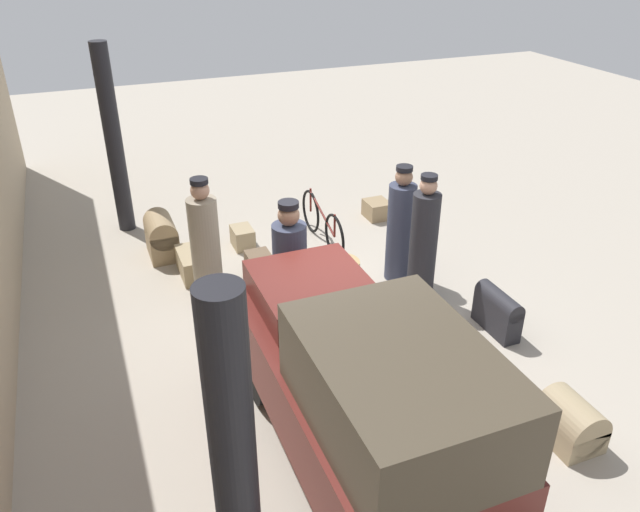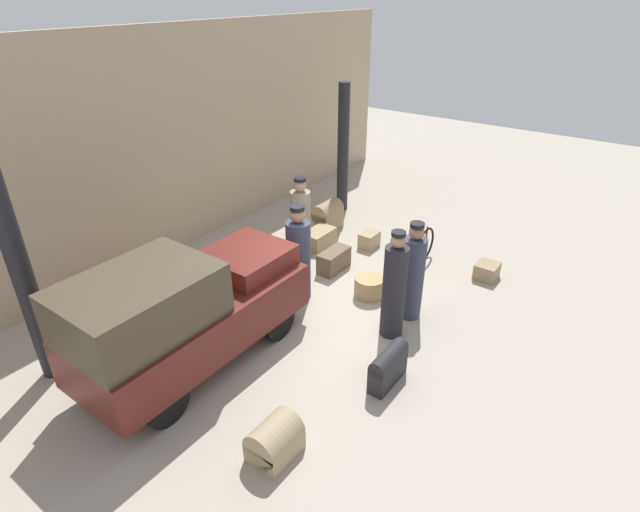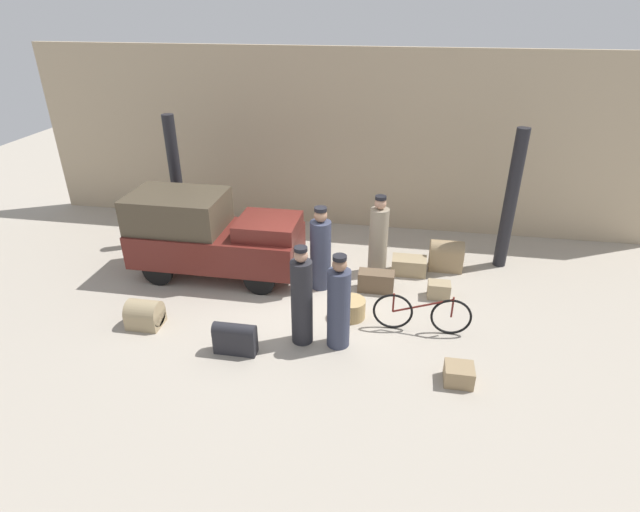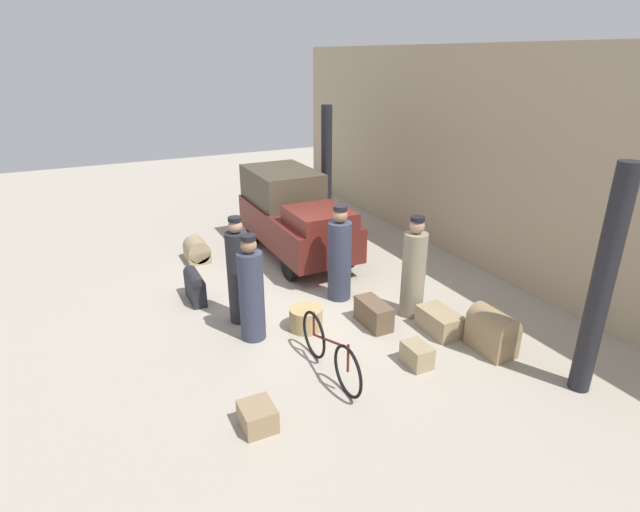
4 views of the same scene
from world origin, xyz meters
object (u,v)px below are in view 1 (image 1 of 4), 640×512
at_px(suitcase_small_leather, 498,310).
at_px(trunk_large_brown, 161,236).
at_px(truck, 363,386).
at_px(wicker_basket, 341,273).
at_px(trunk_wicker_pale, 263,272).
at_px(porter_standing_middle, 400,229).
at_px(porter_carrying_trunk, 290,273).
at_px(trunk_umber_medium, 243,237).
at_px(porter_lifting_near_truck, 205,246).
at_px(porter_with_bicycle, 423,244).
at_px(suitcase_black_upright, 377,209).
at_px(suitcase_tan_flat, 195,264).
at_px(bicycle, 322,223).
at_px(trunk_barrel_dark, 570,423).

xyz_separation_m(suitcase_small_leather, trunk_large_brown, (3.72, 3.71, 0.04)).
height_order(truck, wicker_basket, truck).
distance_m(wicker_basket, trunk_wicker_pale, 1.15).
distance_m(porter_standing_middle, porter_carrying_trunk, 2.04).
xyz_separation_m(porter_standing_middle, trunk_umber_medium, (1.82, 1.91, -0.64)).
relative_size(porter_lifting_near_truck, trunk_wicker_pale, 2.43).
bearing_deg(porter_with_bicycle, trunk_umber_medium, 37.79).
height_order(porter_with_bicycle, porter_standing_middle, porter_with_bicycle).
distance_m(porter_standing_middle, trunk_umber_medium, 2.71).
height_order(suitcase_black_upright, suitcase_tan_flat, suitcase_tan_flat).
bearing_deg(suitcase_small_leather, trunk_large_brown, 44.89).
distance_m(bicycle, porter_carrying_trunk, 2.49).
distance_m(trunk_wicker_pale, suitcase_black_upright, 3.02).
bearing_deg(trunk_barrel_dark, wicker_basket, 13.89).
bearing_deg(bicycle, trunk_umber_medium, 73.48).
bearing_deg(bicycle, trunk_wicker_pale, 125.00).
bearing_deg(porter_lifting_near_truck, trunk_barrel_dark, -145.73).
xyz_separation_m(wicker_basket, suitcase_tan_flat, (1.07, 1.94, -0.00)).
height_order(bicycle, porter_standing_middle, porter_standing_middle).
distance_m(trunk_umber_medium, suitcase_tan_flat, 1.11).
xyz_separation_m(suitcase_small_leather, trunk_barrel_dark, (-1.93, 0.49, -0.08)).
bearing_deg(wicker_basket, porter_with_bicycle, -131.00).
xyz_separation_m(trunk_barrel_dark, trunk_umber_medium, (5.46, 1.96, -0.06)).
xyz_separation_m(porter_standing_middle, porter_carrying_trunk, (-0.65, 1.93, 0.01)).
distance_m(bicycle, wicker_basket, 1.35).
relative_size(truck, porter_lifting_near_truck, 2.00).
distance_m(porter_with_bicycle, suitcase_small_leather, 1.32).
bearing_deg(suitcase_small_leather, suitcase_tan_flat, 49.08).
relative_size(bicycle, porter_with_bicycle, 0.95).
distance_m(porter_with_bicycle, porter_carrying_trunk, 1.93).
bearing_deg(trunk_barrel_dark, trunk_umber_medium, 19.71).
height_order(bicycle, suitcase_black_upright, bicycle).
bearing_deg(wicker_basket, bicycle, -10.05).
bearing_deg(trunk_wicker_pale, trunk_barrel_dark, -154.27).
bearing_deg(truck, bicycle, -17.38).
relative_size(suitcase_small_leather, suitcase_black_upright, 1.62).
distance_m(wicker_basket, suitcase_black_upright, 2.46).
distance_m(porter_carrying_trunk, trunk_umber_medium, 2.55).
bearing_deg(trunk_wicker_pale, suitcase_tan_flat, 52.20).
bearing_deg(trunk_large_brown, porter_lifting_near_truck, -164.93).
xyz_separation_m(suitcase_small_leather, suitcase_tan_flat, (2.91, 3.36, -0.12)).
relative_size(wicker_basket, suitcase_small_leather, 0.75).
bearing_deg(porter_carrying_trunk, porter_with_bicycle, -89.89).
height_order(trunk_wicker_pale, suitcase_tan_flat, trunk_wicker_pale).
distance_m(bicycle, suitcase_tan_flat, 2.20).
xyz_separation_m(truck, trunk_umber_medium, (4.94, -0.17, -0.80)).
bearing_deg(suitcase_small_leather, trunk_wicker_pale, 48.06).
relative_size(porter_carrying_trunk, trunk_large_brown, 2.46).
height_order(porter_lifting_near_truck, porter_carrying_trunk, porter_lifting_near_truck).
relative_size(porter_with_bicycle, porter_standing_middle, 1.06).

